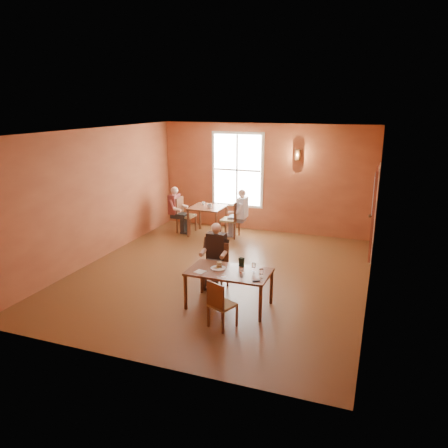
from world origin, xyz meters
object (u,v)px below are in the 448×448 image
(second_table, at_px, (208,221))
(chair_diner_white, at_px, (230,219))
(main_table, at_px, (229,289))
(chair_diner_maroon, at_px, (186,215))
(diner_maroon, at_px, (185,210))
(diner_main, at_px, (215,259))
(chair_empty, at_px, (223,304))
(diner_white, at_px, (231,214))
(chair_diner_main, at_px, (216,267))

(second_table, distance_m, chair_diner_white, 0.66)
(main_table, distance_m, chair_diner_maroon, 4.80)
(chair_diner_white, relative_size, chair_diner_maroon, 1.02)
(second_table, xyz_separation_m, diner_maroon, (-0.68, 0.00, 0.23))
(diner_main, distance_m, diner_maroon, 4.02)
(main_table, distance_m, diner_maroon, 4.82)
(chair_diner_maroon, bearing_deg, diner_maroon, -90.00)
(diner_main, bearing_deg, chair_diner_maroon, -56.87)
(diner_main, distance_m, chair_diner_maroon, 4.00)
(chair_empty, height_order, chair_diner_maroon, chair_diner_maroon)
(second_table, height_order, diner_white, diner_white)
(main_table, bearing_deg, chair_diner_maroon, 124.08)
(main_table, relative_size, diner_main, 1.18)
(second_table, bearing_deg, diner_white, 0.00)
(chair_diner_main, xyz_separation_m, chair_diner_white, (-0.89, 3.32, 0.05))
(main_table, xyz_separation_m, diner_white, (-1.36, 3.97, 0.30))
(second_table, bearing_deg, main_table, -62.85)
(chair_diner_maroon, xyz_separation_m, diner_maroon, (-0.03, 0.00, 0.13))
(chair_diner_main, relative_size, diner_maroon, 0.72)
(chair_diner_main, height_order, diner_white, diner_white)
(chair_diner_maroon, bearing_deg, chair_diner_white, 90.00)
(chair_diner_maroon, bearing_deg, diner_main, 33.13)
(chair_empty, bearing_deg, diner_maroon, 144.80)
(chair_diner_main, distance_m, second_table, 3.66)
(chair_diner_white, bearing_deg, diner_main, -165.18)
(diner_maroon, bearing_deg, second_table, 90.00)
(chair_diner_maroon, bearing_deg, main_table, 34.08)
(chair_diner_white, relative_size, diner_maroon, 0.80)
(chair_diner_maroon, height_order, diner_maroon, diner_maroon)
(diner_main, distance_m, chair_empty, 1.52)
(chair_diner_white, xyz_separation_m, diner_white, (0.03, 0.00, 0.14))
(diner_main, relative_size, chair_diner_white, 1.22)
(main_table, xyz_separation_m, second_table, (-2.04, 3.97, 0.06))
(main_table, xyz_separation_m, chair_diner_white, (-1.39, 3.97, 0.16))
(diner_maroon, bearing_deg, diner_white, 90.00)
(main_table, distance_m, diner_main, 0.84)
(diner_main, height_order, chair_diner_maroon, diner_main)
(main_table, bearing_deg, chair_diner_main, 127.57)
(chair_empty, relative_size, diner_white, 0.64)
(chair_diner_white, bearing_deg, main_table, -160.75)
(diner_main, bearing_deg, chair_diner_main, -90.00)
(main_table, xyz_separation_m, chair_diner_main, (-0.50, 0.65, 0.11))
(chair_diner_main, distance_m, chair_diner_white, 3.44)
(chair_empty, bearing_deg, main_table, 125.10)
(diner_white, distance_m, chair_diner_maroon, 1.34)
(chair_diner_main, relative_size, chair_diner_white, 0.89)
(diner_main, relative_size, chair_empty, 1.50)
(main_table, height_order, diner_main, diner_main)
(chair_diner_main, distance_m, chair_diner_maroon, 3.98)
(chair_empty, height_order, diner_white, diner_white)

